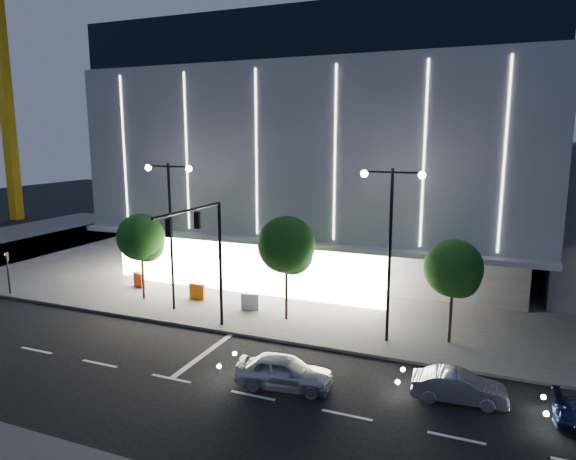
{
  "coord_description": "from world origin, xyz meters",
  "views": [
    {
      "loc": [
        14.72,
        -19.05,
        10.52
      ],
      "look_at": [
        3.34,
        8.88,
        5.0
      ],
      "focal_mm": 32.0,
      "sensor_mm": 36.0,
      "label": 1
    }
  ],
  "objects_px": {
    "tree_left": "(142,240)",
    "car_second": "(459,387)",
    "barrier_c": "(197,292)",
    "traffic_mast": "(206,244)",
    "barrier_a": "(139,280)",
    "ped_signal_far": "(8,268)",
    "street_lamp_west": "(170,215)",
    "tree_mid": "(287,248)",
    "tree_right": "(454,271)",
    "car_lead": "(284,371)",
    "tower_crane": "(8,52)",
    "street_lamp_east": "(391,230)",
    "barrier_d": "(250,302)"
  },
  "relations": [
    {
      "from": "street_lamp_east",
      "to": "barrier_a",
      "type": "bearing_deg",
      "value": 170.46
    },
    {
      "from": "tree_mid",
      "to": "car_lead",
      "type": "bearing_deg",
      "value": -68.62
    },
    {
      "from": "barrier_a",
      "to": "car_second",
      "type": "bearing_deg",
      "value": 3.19
    },
    {
      "from": "ped_signal_far",
      "to": "tree_left",
      "type": "relative_size",
      "value": 0.52
    },
    {
      "from": "tower_crane",
      "to": "tree_mid",
      "type": "bearing_deg",
      "value": -25.02
    },
    {
      "from": "street_lamp_east",
      "to": "tree_mid",
      "type": "relative_size",
      "value": 1.46
    },
    {
      "from": "traffic_mast",
      "to": "tree_left",
      "type": "distance_m",
      "value": 7.95
    },
    {
      "from": "tree_mid",
      "to": "street_lamp_west",
      "type": "bearing_deg",
      "value": -171.74
    },
    {
      "from": "tree_right",
      "to": "barrier_d",
      "type": "bearing_deg",
      "value": 177.03
    },
    {
      "from": "street_lamp_west",
      "to": "barrier_c",
      "type": "distance_m",
      "value": 5.76
    },
    {
      "from": "street_lamp_west",
      "to": "ped_signal_far",
      "type": "xyz_separation_m",
      "value": [
        -12.0,
        -1.5,
        -4.07
      ]
    },
    {
      "from": "street_lamp_east",
      "to": "tower_crane",
      "type": "relative_size",
      "value": 0.28
    },
    {
      "from": "barrier_a",
      "to": "traffic_mast",
      "type": "bearing_deg",
      "value": -9.6
    },
    {
      "from": "street_lamp_west",
      "to": "tree_mid",
      "type": "distance_m",
      "value": 7.28
    },
    {
      "from": "tree_right",
      "to": "barrier_c",
      "type": "height_order",
      "value": "tree_right"
    },
    {
      "from": "barrier_a",
      "to": "tree_left",
      "type": "bearing_deg",
      "value": -22.5
    },
    {
      "from": "tower_crane",
      "to": "street_lamp_west",
      "type": "bearing_deg",
      "value": -30.12
    },
    {
      "from": "car_lead",
      "to": "tree_mid",
      "type": "bearing_deg",
      "value": 14.8
    },
    {
      "from": "street_lamp_east",
      "to": "barrier_d",
      "type": "bearing_deg",
      "value": 169.34
    },
    {
      "from": "tree_left",
      "to": "barrier_c",
      "type": "height_order",
      "value": "tree_left"
    },
    {
      "from": "barrier_c",
      "to": "barrier_d",
      "type": "bearing_deg",
      "value": -7.25
    },
    {
      "from": "traffic_mast",
      "to": "tower_crane",
      "type": "relative_size",
      "value": 0.22
    },
    {
      "from": "street_lamp_west",
      "to": "street_lamp_east",
      "type": "height_order",
      "value": "same"
    },
    {
      "from": "street_lamp_west",
      "to": "ped_signal_far",
      "type": "relative_size",
      "value": 3.0
    },
    {
      "from": "street_lamp_west",
      "to": "tree_right",
      "type": "bearing_deg",
      "value": 3.64
    },
    {
      "from": "street_lamp_east",
      "to": "tree_left",
      "type": "bearing_deg",
      "value": 176.35
    },
    {
      "from": "tree_mid",
      "to": "barrier_a",
      "type": "bearing_deg",
      "value": 170.54
    },
    {
      "from": "ped_signal_far",
      "to": "street_lamp_east",
      "type": "bearing_deg",
      "value": 3.44
    },
    {
      "from": "traffic_mast",
      "to": "car_second",
      "type": "xyz_separation_m",
      "value": [
        12.87,
        -2.09,
        -4.42
      ]
    },
    {
      "from": "tree_left",
      "to": "car_second",
      "type": "bearing_deg",
      "value": -16.23
    },
    {
      "from": "car_lead",
      "to": "car_second",
      "type": "bearing_deg",
      "value": -83.73
    },
    {
      "from": "tree_right",
      "to": "ped_signal_far",
      "type": "bearing_deg",
      "value": -174.86
    },
    {
      "from": "ped_signal_far",
      "to": "barrier_d",
      "type": "distance_m",
      "value": 16.71
    },
    {
      "from": "ped_signal_far",
      "to": "car_lead",
      "type": "xyz_separation_m",
      "value": [
        21.91,
        -4.84,
        -1.17
      ]
    },
    {
      "from": "street_lamp_east",
      "to": "tree_right",
      "type": "distance_m",
      "value": 3.81
    },
    {
      "from": "street_lamp_east",
      "to": "barrier_c",
      "type": "xyz_separation_m",
      "value": [
        -12.72,
        2.22,
        -5.31
      ]
    },
    {
      "from": "traffic_mast",
      "to": "tree_left",
      "type": "relative_size",
      "value": 1.24
    },
    {
      "from": "tree_mid",
      "to": "street_lamp_east",
      "type": "bearing_deg",
      "value": -9.69
    },
    {
      "from": "tree_left",
      "to": "barrier_d",
      "type": "relative_size",
      "value": 5.2
    },
    {
      "from": "traffic_mast",
      "to": "barrier_d",
      "type": "height_order",
      "value": "traffic_mast"
    },
    {
      "from": "tree_right",
      "to": "barrier_a",
      "type": "relative_size",
      "value": 5.01
    },
    {
      "from": "street_lamp_east",
      "to": "tree_left",
      "type": "xyz_separation_m",
      "value": [
        -15.97,
        1.02,
        -1.92
      ]
    },
    {
      "from": "street_lamp_west",
      "to": "tree_right",
      "type": "height_order",
      "value": "street_lamp_west"
    },
    {
      "from": "street_lamp_east",
      "to": "tree_mid",
      "type": "height_order",
      "value": "street_lamp_east"
    },
    {
      "from": "street_lamp_west",
      "to": "barrier_a",
      "type": "distance_m",
      "value": 7.86
    },
    {
      "from": "street_lamp_east",
      "to": "car_second",
      "type": "xyz_separation_m",
      "value": [
        3.86,
        -4.75,
        -5.35
      ]
    },
    {
      "from": "tower_crane",
      "to": "car_lead",
      "type": "xyz_separation_m",
      "value": [
        47.83,
        -28.34,
        -19.79
      ]
    },
    {
      "from": "barrier_c",
      "to": "street_lamp_east",
      "type": "bearing_deg",
      "value": -8.84
    },
    {
      "from": "traffic_mast",
      "to": "tree_mid",
      "type": "bearing_deg",
      "value": 50.58
    },
    {
      "from": "traffic_mast",
      "to": "barrier_a",
      "type": "xyz_separation_m",
      "value": [
        -8.95,
        5.68,
        -4.38
      ]
    }
  ]
}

